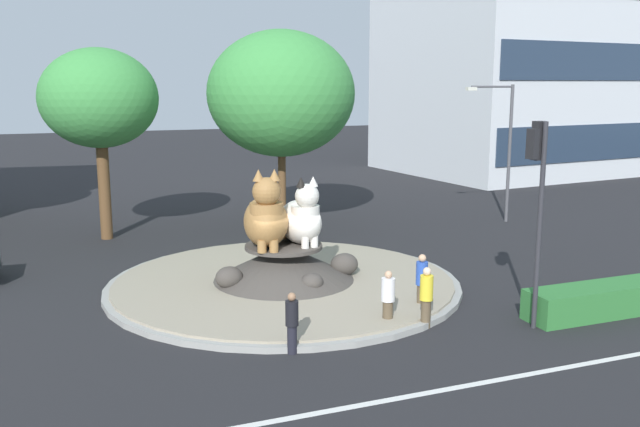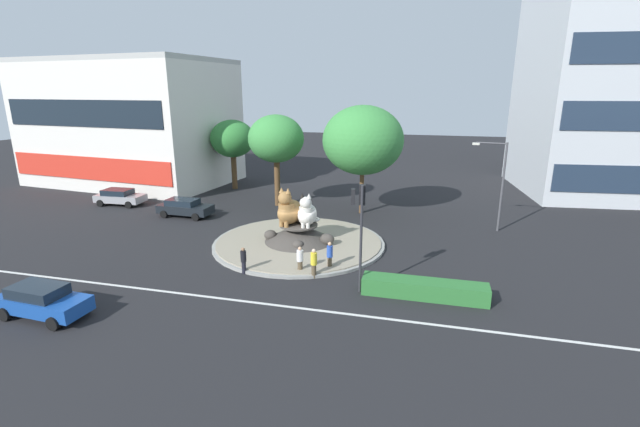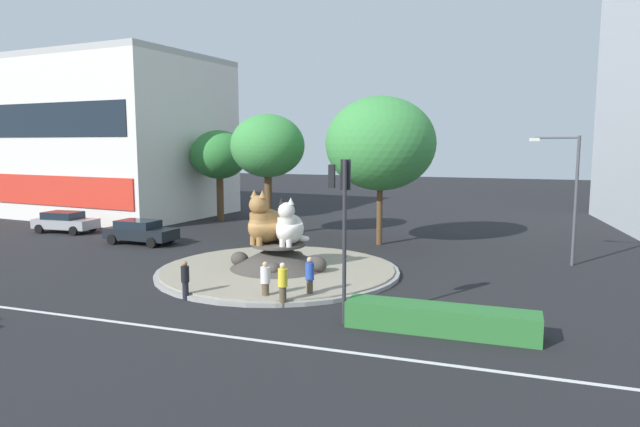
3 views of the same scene
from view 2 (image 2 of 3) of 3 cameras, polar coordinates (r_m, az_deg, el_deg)
The scene contains 20 objects.
ground_plane at distance 30.55m, azimuth -2.75°, elevation -4.00°, with size 160.00×160.00×0.00m, color black.
lane_centreline at distance 22.91m, azimuth -9.34°, elevation -11.26°, with size 112.00×0.20×0.01m, color silver.
roundabout_island at distance 30.39m, azimuth -2.75°, elevation -3.19°, with size 11.83×11.83×1.45m.
cat_statue_tabby at distance 29.89m, azimuth -4.02°, elevation 0.40°, with size 2.04×2.60×2.65m.
cat_statue_white at distance 29.61m, azimuth -1.70°, elevation 0.05°, with size 1.48×2.36×2.33m.
traffic_light_mast at distance 22.33m, azimuth 5.24°, elevation -0.26°, with size 0.71×0.60×5.77m.
shophouse_block at distance 54.87m, azimuth -23.35°, elevation 10.82°, with size 22.64×15.26×13.55m.
office_tower at distance 53.95m, azimuth 35.19°, elevation 16.58°, with size 18.35×16.49×27.28m.
clipped_hedge_strip at distance 23.52m, azimuth 13.40°, elevation -9.53°, with size 6.37×1.20×0.90m, color #2D7033.
broadleaf_tree_behind_island at distance 39.81m, azimuth -5.73°, elevation 9.61°, with size 4.99×4.99×8.25m.
second_tree_near_tower at distance 37.14m, azimuth 5.61°, elevation 9.45°, with size 6.76×6.76×9.16m.
third_tree_left at distance 47.62m, azimuth -11.32°, elevation 9.48°, with size 4.61×4.61×7.34m.
streetlight_arm at distance 34.99m, azimuth 22.23°, elevation 4.12°, with size 2.44×0.53×6.70m.
pedestrian_black_shirt at distance 25.88m, azimuth -9.92°, elevation -5.96°, with size 0.33×0.33×1.61m.
pedestrian_blue_shirt at distance 25.98m, azimuth 1.27°, elevation -5.45°, with size 0.35×0.35×1.75m.
pedestrian_yellow_shirt at distance 24.91m, azimuth -0.81°, elevation -6.41°, with size 0.37×0.37×1.75m.
pedestrian_white_shirt at distance 25.60m, azimuth -2.61°, elevation -5.98°, with size 0.39×0.39×1.63m.
sedan_on_far_lane at distance 38.63m, azimuth -17.19°, elevation 0.78°, with size 4.61×2.18×1.49m.
hatchback_near_shophouse at distance 44.69m, azimuth -24.61°, elevation 2.01°, with size 4.49×2.27×1.47m.
parked_car_right at distance 24.71m, azimuth -32.44°, elevation -9.52°, with size 4.46×2.12×1.54m.
Camera 2 is at (8.48, -27.47, 10.35)m, focal length 24.60 mm.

